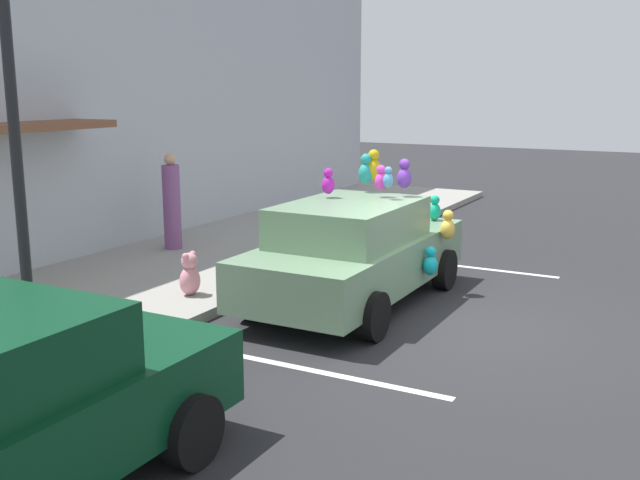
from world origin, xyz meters
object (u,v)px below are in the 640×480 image
(pedestrian_near_shopfront, at_px, (172,204))
(street_lamp_post, at_px, (14,133))
(plush_covered_car, at_px, (355,250))
(teddy_bear_on_sidewalk, at_px, (190,275))

(pedestrian_near_shopfront, bearing_deg, street_lamp_post, -155.43)
(street_lamp_post, xyz_separation_m, pedestrian_near_shopfront, (5.42, 2.48, -1.69))
(street_lamp_post, bearing_deg, plush_covered_car, -24.40)
(plush_covered_car, xyz_separation_m, teddy_bear_on_sidewalk, (-1.19, 2.12, -0.36))
(teddy_bear_on_sidewalk, bearing_deg, plush_covered_car, -60.58)
(plush_covered_car, bearing_deg, street_lamp_post, 155.60)
(plush_covered_car, xyz_separation_m, street_lamp_post, (-4.22, 1.92, 1.88))
(plush_covered_car, relative_size, pedestrian_near_shopfront, 2.45)
(teddy_bear_on_sidewalk, bearing_deg, pedestrian_near_shopfront, 43.58)
(teddy_bear_on_sidewalk, height_order, street_lamp_post, street_lamp_post)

